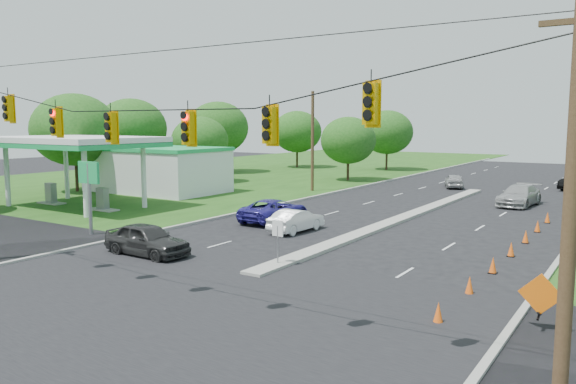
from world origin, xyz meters
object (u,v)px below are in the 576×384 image
Objects in this scene: white_sedan at (296,220)px; gas_station at (145,165)px; blue_pickup at (274,210)px; black_sedan at (147,240)px.

gas_station is at bearing -16.16° from white_sedan.
gas_station is 18.02m from blue_pickup.
gas_station reaches higher than blue_pickup.
black_sedan is 9.20m from white_sedan.
black_sedan is at bearing 76.11° from white_sedan.
white_sedan is at bearing 146.09° from blue_pickup.
white_sedan is at bearing -16.03° from black_sedan.
blue_pickup is (17.18, -5.12, -1.85)m from gas_station.
gas_station is 4.38× the size of black_sedan.
black_sedan reaches higher than blue_pickup.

